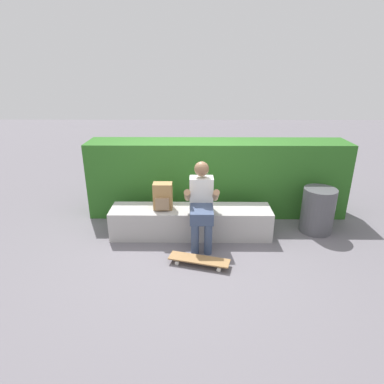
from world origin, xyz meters
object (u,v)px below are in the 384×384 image
(skateboard_near_person, at_px, (199,260))
(backpack_on_bench, at_px, (163,197))
(person_skater, at_px, (201,202))
(trash_bin, at_px, (318,210))
(bench_main, at_px, (191,222))

(skateboard_near_person, xyz_separation_m, backpack_on_bench, (-0.53, 0.81, 0.56))
(person_skater, bearing_deg, trash_bin, 11.51)
(person_skater, bearing_deg, backpack_on_bench, 159.57)
(skateboard_near_person, distance_m, backpack_on_bench, 1.12)
(person_skater, height_order, skateboard_near_person, person_skater)
(skateboard_near_person, bearing_deg, trash_bin, 27.52)
(skateboard_near_person, height_order, trash_bin, trash_bin)
(person_skater, relative_size, backpack_on_bench, 2.99)
(bench_main, height_order, backpack_on_bench, backpack_on_bench)
(person_skater, bearing_deg, skateboard_near_person, -93.52)
(backpack_on_bench, bearing_deg, skateboard_near_person, -56.64)
(backpack_on_bench, bearing_deg, person_skater, -20.43)
(bench_main, xyz_separation_m, person_skater, (0.15, -0.22, 0.42))
(person_skater, distance_m, backpack_on_bench, 0.61)
(bench_main, relative_size, skateboard_near_person, 2.93)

